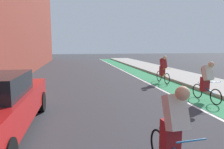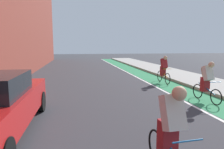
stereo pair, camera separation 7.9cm
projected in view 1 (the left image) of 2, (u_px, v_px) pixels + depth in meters
ground_plane at (100, 84)px, 11.83m from camera, size 87.42×87.42×0.00m
bike_lane_paint at (148, 77)px, 14.45m from camera, size 1.60×39.74×0.00m
lane_divider_stripe at (136, 77)px, 14.28m from camera, size 0.12×39.74×0.00m
sidewalk_right at (178, 75)px, 14.86m from camera, size 2.99×39.74×0.14m
cyclist_mid at (174, 131)px, 3.31m from camera, size 0.48×1.66×1.58m
cyclist_trailing at (207, 80)px, 7.99m from camera, size 0.48×1.65×1.58m
cyclist_far at (163, 68)px, 12.06m from camera, size 0.48×1.70×1.60m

